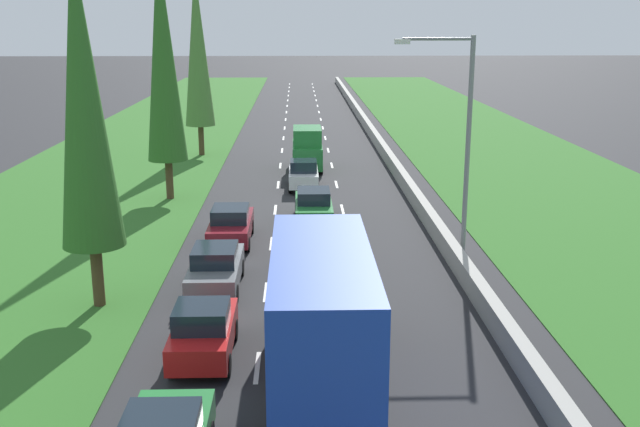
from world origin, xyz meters
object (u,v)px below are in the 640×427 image
object	(u,v)px
grey_hatchback_centre_lane	(310,247)
poplar_tree_second	(83,98)
green_sedan_centre_lane	(314,206)
poplar_tree_third	(163,54)
white_hatchback_centre_lane	(303,174)
maroon_sedan_left_lane	(231,225)
green_van_centre_lane	(307,149)
red_hatchback_left_lane	(203,331)
street_light_mast	(460,131)
grey_sedan_left_lane	(216,268)
poplar_tree_fourth	(197,48)
blue_box_truck_centre_lane	(320,316)

from	to	relation	value
grey_hatchback_centre_lane	poplar_tree_second	bearing A→B (deg)	-152.25
green_sedan_centre_lane	poplar_tree_third	xyz separation A→B (m)	(-7.80, 5.00, 7.04)
white_hatchback_centre_lane	maroon_sedan_left_lane	bearing A→B (deg)	-107.13
green_van_centre_lane	red_hatchback_left_lane	bearing A→B (deg)	-96.94
white_hatchback_centre_lane	street_light_mast	size ratio (longest dim) A/B	0.43
grey_sedan_left_lane	street_light_mast	size ratio (longest dim) A/B	0.50
grey_hatchback_centre_lane	red_hatchback_left_lane	xyz separation A→B (m)	(-3.23, -8.04, 0.00)
poplar_tree_third	white_hatchback_centre_lane	bearing A→B (deg)	18.02
white_hatchback_centre_lane	green_van_centre_lane	world-z (taller)	green_van_centre_lane
grey_hatchback_centre_lane	poplar_tree_second	xyz separation A→B (m)	(-7.34, -3.86, 6.31)
red_hatchback_left_lane	green_van_centre_lane	size ratio (longest dim) A/B	0.80
poplar_tree_second	poplar_tree_third	world-z (taller)	poplar_tree_third
red_hatchback_left_lane	maroon_sedan_left_lane	size ratio (longest dim) A/B	0.87
maroon_sedan_left_lane	green_van_centre_lane	distance (m)	16.70
grey_hatchback_centre_lane	poplar_tree_fourth	xyz separation A→B (m)	(-7.48, 25.46, 6.85)
poplar_tree_fourth	street_light_mast	size ratio (longest dim) A/B	1.47
grey_hatchback_centre_lane	poplar_tree_third	bearing A→B (deg)	122.38
green_sedan_centre_lane	street_light_mast	xyz separation A→B (m)	(5.83, -5.31, 4.42)
grey_sedan_left_lane	white_hatchback_centre_lane	bearing A→B (deg)	78.57
grey_hatchback_centre_lane	poplar_tree_second	world-z (taller)	poplar_tree_second
poplar_tree_second	street_light_mast	world-z (taller)	poplar_tree_second
white_hatchback_centre_lane	poplar_tree_fourth	xyz separation A→B (m)	(-7.34, 11.21, 6.85)
grey_sedan_left_lane	poplar_tree_fourth	distance (m)	28.88
poplar_tree_second	poplar_tree_third	size ratio (longest dim) A/B	0.90
street_light_mast	grey_hatchback_centre_lane	bearing A→B (deg)	-165.86
grey_hatchback_centre_lane	poplar_tree_fourth	distance (m)	27.40
white_hatchback_centre_lane	poplar_tree_second	xyz separation A→B (m)	(-7.20, -18.11, 6.31)
maroon_sedan_left_lane	street_light_mast	distance (m)	10.72
green_van_centre_lane	grey_hatchback_centre_lane	bearing A→B (deg)	-90.46
red_hatchback_left_lane	white_hatchback_centre_lane	size ratio (longest dim) A/B	1.00
grey_hatchback_centre_lane	maroon_sedan_left_lane	bearing A→B (deg)	134.25
white_hatchback_centre_lane	grey_sedan_left_lane	bearing A→B (deg)	-101.43
grey_hatchback_centre_lane	poplar_tree_fourth	bearing A→B (deg)	106.36
grey_hatchback_centre_lane	red_hatchback_left_lane	distance (m)	8.67
green_sedan_centre_lane	poplar_tree_fourth	size ratio (longest dim) A/B	0.34
blue_box_truck_centre_lane	white_hatchback_centre_lane	world-z (taller)	blue_box_truck_centre_lane
poplar_tree_third	poplar_tree_fourth	distance (m)	13.61
white_hatchback_centre_lane	maroon_sedan_left_lane	distance (m)	11.22
red_hatchback_left_lane	poplar_tree_third	world-z (taller)	poplar_tree_third
blue_box_truck_centre_lane	white_hatchback_centre_lane	xyz separation A→B (m)	(-0.23, 24.48, -1.35)
white_hatchback_centre_lane	maroon_sedan_left_lane	xyz separation A→B (m)	(-3.30, -10.72, -0.02)
grey_sedan_left_lane	poplar_tree_second	xyz separation A→B (m)	(-3.85, -1.55, 6.33)
blue_box_truck_centre_lane	grey_sedan_left_lane	distance (m)	8.80
maroon_sedan_left_lane	blue_box_truck_centre_lane	bearing A→B (deg)	-75.60
red_hatchback_left_lane	green_sedan_centre_lane	bearing A→B (deg)	76.69
blue_box_truck_centre_lane	poplar_tree_third	size ratio (longest dim) A/B	0.69
poplar_tree_third	street_light_mast	world-z (taller)	poplar_tree_third
green_sedan_centre_lane	white_hatchback_centre_lane	distance (m)	7.41
poplar_tree_second	poplar_tree_third	distance (m)	15.73
grey_hatchback_centre_lane	green_sedan_centre_lane	distance (m)	6.85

